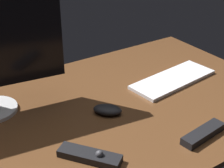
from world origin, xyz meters
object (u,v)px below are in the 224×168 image
(computer_mouse, at_px, (107,110))
(media_remote, at_px, (90,156))
(tv_remote, at_px, (203,134))
(keyboard, at_px, (173,79))

(computer_mouse, bearing_deg, media_remote, -89.33)
(computer_mouse, xyz_separation_m, tv_remote, (0.18, -0.28, -0.00))
(keyboard, relative_size, computer_mouse, 3.74)
(computer_mouse, relative_size, media_remote, 0.56)
(media_remote, bearing_deg, computer_mouse, 98.87)
(keyboard, bearing_deg, computer_mouse, -177.48)
(computer_mouse, bearing_deg, tv_remote, -12.19)
(computer_mouse, bearing_deg, keyboard, 54.38)
(keyboard, height_order, tv_remote, tv_remote)
(computer_mouse, xyz_separation_m, media_remote, (-0.17, -0.17, -0.00))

